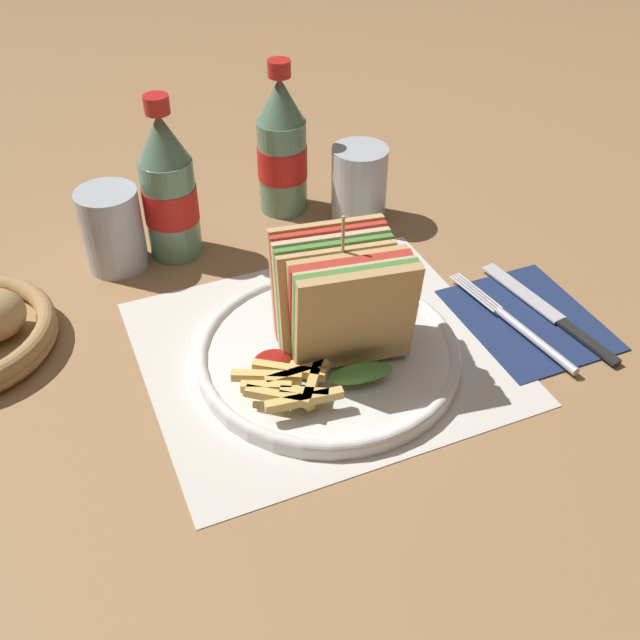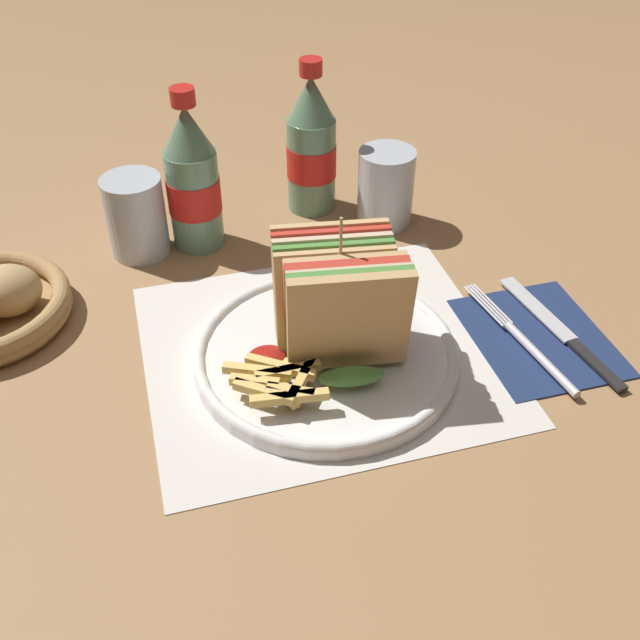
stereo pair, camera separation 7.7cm
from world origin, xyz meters
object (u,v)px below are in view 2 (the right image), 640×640
Objects in this scene: coke_bottle_far at (311,148)px; glass_near at (385,192)px; knife at (561,331)px; coke_bottle_near at (193,181)px; club_sandwich at (340,303)px; fork at (529,346)px; plate_main at (325,354)px; glass_far at (136,216)px.

glass_near is (0.08, -0.06, -0.04)m from coke_bottle_far.
coke_bottle_near is at bearing 132.73° from knife.
club_sandwich reaches higher than knife.
fork is 0.96× the size of knife.
club_sandwich is 0.25m from knife.
knife is at bearing -6.10° from plate_main.
club_sandwich is 1.55× the size of glass_near.
coke_bottle_near is at bearing 0.19° from glass_far.
plate_main is at bearing -121.46° from glass_near.
knife is at bearing -34.44° from glass_far.
glass_near reaches higher than plate_main.
club_sandwich is 0.77× the size of knife.
plate_main is 2.72× the size of glass_near.
club_sandwich is 0.21m from fork.
coke_bottle_near is 2.02× the size of glass_far.
knife is 1.00× the size of coke_bottle_near.
glass_near is at bearing 61.18° from club_sandwich.
coke_bottle_far is (-0.14, 0.35, 0.08)m from fork.
coke_bottle_far is at bearing 77.40° from plate_main.
plate_main is 2.72× the size of glass_far.
glass_far reaches higher than fork.
glass_far is at bearing 133.23° from fork.
coke_bottle_far reaches higher than fork.
coke_bottle_near and coke_bottle_far have the same top height.
knife is (0.05, 0.02, -0.00)m from fork.
plate_main is 0.29m from glass_near.
plate_main reaches higher than knife.
club_sandwich reaches higher than plate_main.
glass_far is at bearing -179.81° from coke_bottle_near.
plate_main is 0.29m from coke_bottle_near.
coke_bottle_far reaches higher than plate_main.
fork is 0.97× the size of coke_bottle_far.
club_sandwich is 0.29m from coke_bottle_near.
fork is at bearing -11.77° from plate_main.
club_sandwich is at bearing -68.31° from coke_bottle_near.
plate_main is 0.26m from knife.
club_sandwich is 0.77× the size of coke_bottle_near.
plate_main is at bearing -57.81° from glass_far.
plate_main is at bearing 160.64° from fork.
fork reaches higher than knife.
fork is 1.95× the size of glass_far.
coke_bottle_near reaches higher than club_sandwich.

